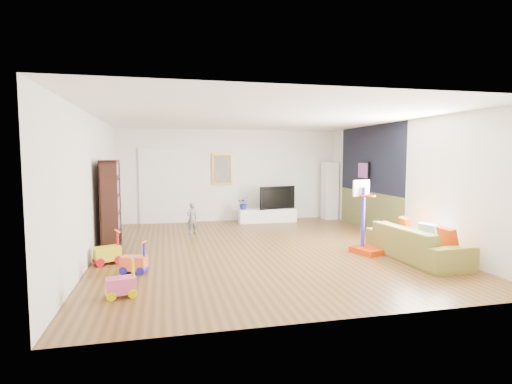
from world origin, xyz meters
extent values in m
cube|color=brown|center=(0.00, 0.00, 0.00)|extent=(6.50, 7.50, 0.00)
cube|color=white|center=(0.00, 0.00, 2.70)|extent=(6.50, 7.50, 0.00)
cube|color=silver|center=(0.00, 3.75, 1.35)|extent=(6.50, 0.00, 2.70)
cube|color=white|center=(0.00, -3.75, 1.35)|extent=(6.50, 0.00, 2.70)
cube|color=beige|center=(-3.25, 0.00, 1.35)|extent=(0.00, 7.50, 2.70)
cube|color=white|center=(3.25, 0.00, 1.35)|extent=(0.00, 7.50, 2.70)
cube|color=black|center=(3.23, 1.40, 1.85)|extent=(0.01, 3.20, 1.70)
cube|color=brown|center=(3.23, 1.40, 0.50)|extent=(0.01, 3.20, 1.00)
cube|color=white|center=(-1.90, 3.71, 1.05)|extent=(1.45, 0.06, 2.10)
cube|color=gold|center=(-0.25, 3.71, 1.55)|extent=(0.62, 0.06, 0.92)
cube|color=#7F3F8C|center=(3.17, 1.60, 1.55)|extent=(0.04, 0.56, 0.46)
cube|color=white|center=(0.99, 3.22, 0.20)|extent=(1.69, 0.45, 0.39)
cube|color=white|center=(2.99, 3.36, 0.87)|extent=(0.42, 0.42, 1.74)
cube|color=black|center=(-3.00, 0.59, 0.92)|extent=(0.40, 1.28, 1.84)
imported|color=olive|center=(2.63, -1.49, 0.31)|extent=(0.94, 2.17, 0.62)
cube|color=red|center=(2.00, -0.88, 0.73)|extent=(0.66, 0.73, 1.46)
cube|color=yellow|center=(-2.94, -0.55, 0.29)|extent=(0.51, 0.42, 0.59)
cube|color=orange|center=(-2.44, -1.25, 0.26)|extent=(0.45, 0.35, 0.53)
cube|color=#ED5093|center=(-2.53, -2.38, 0.26)|extent=(0.43, 0.31, 0.51)
imported|color=slate|center=(-1.28, 1.92, 0.39)|extent=(0.34, 0.29, 0.78)
imported|color=black|center=(1.24, 3.23, 0.72)|extent=(1.15, 0.44, 0.66)
imported|color=navy|center=(0.29, 3.25, 0.58)|extent=(0.38, 0.34, 0.37)
cube|color=#B02F04|center=(2.83, -2.10, 0.49)|extent=(0.13, 0.41, 0.41)
cube|color=silver|center=(2.87, -1.52, 0.49)|extent=(0.20, 0.38, 0.37)
cube|color=#BE3400|center=(2.83, -0.86, 0.49)|extent=(0.19, 0.40, 0.39)
camera|label=1|loc=(-1.93, -7.96, 1.92)|focal=28.00mm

